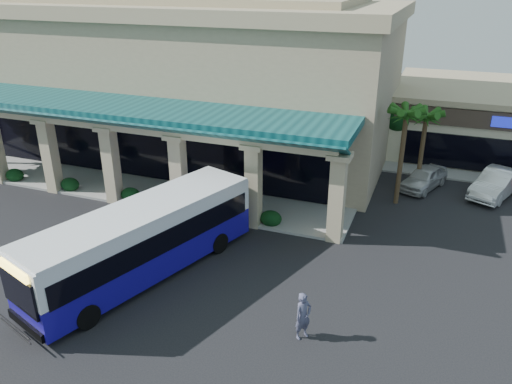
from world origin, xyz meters
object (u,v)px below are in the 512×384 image
at_px(pedestrian, 303,316).
at_px(car_white, 497,183).
at_px(car_silver, 424,178).
at_px(transit_bus, 144,242).

bearing_deg(pedestrian, car_white, 11.71).
distance_m(car_silver, car_white, 4.30).
bearing_deg(car_silver, transit_bus, -104.92).
bearing_deg(car_white, car_silver, -151.54).
height_order(pedestrian, car_silver, pedestrian).
height_order(transit_bus, car_white, transit_bus).
bearing_deg(car_silver, car_white, 27.04).
distance_m(transit_bus, car_silver, 18.76).
xyz_separation_m(transit_bus, car_white, (15.56, 15.32, -0.86)).
height_order(transit_bus, pedestrian, transit_bus).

